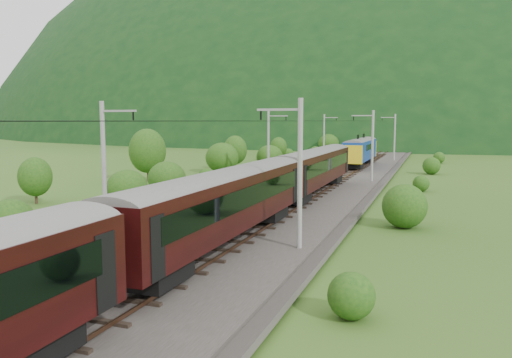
% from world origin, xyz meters
% --- Properties ---
extents(ground, '(600.00, 600.00, 0.00)m').
position_xyz_m(ground, '(0.00, 0.00, 0.00)').
color(ground, '#2B5119').
rests_on(ground, ground).
extents(railbed, '(14.00, 220.00, 0.30)m').
position_xyz_m(railbed, '(0.00, 10.00, 0.15)').
color(railbed, '#38332D').
rests_on(railbed, ground).
extents(track_left, '(2.40, 220.00, 0.27)m').
position_xyz_m(track_left, '(-2.40, 10.00, 0.37)').
color(track_left, brown).
rests_on(track_left, railbed).
extents(track_right, '(2.40, 220.00, 0.27)m').
position_xyz_m(track_right, '(2.40, 10.00, 0.37)').
color(track_right, brown).
rests_on(track_right, railbed).
extents(catenary_left, '(2.54, 192.28, 8.00)m').
position_xyz_m(catenary_left, '(-6.12, 32.00, 4.50)').
color(catenary_left, gray).
rests_on(catenary_left, railbed).
extents(catenary_right, '(2.54, 192.28, 8.00)m').
position_xyz_m(catenary_right, '(6.12, 32.00, 4.50)').
color(catenary_right, gray).
rests_on(catenary_right, railbed).
extents(overhead_wires, '(4.83, 198.00, 0.03)m').
position_xyz_m(overhead_wires, '(0.00, 10.00, 7.10)').
color(overhead_wires, black).
rests_on(overhead_wires, ground).
extents(mountain_main, '(504.00, 360.00, 244.00)m').
position_xyz_m(mountain_main, '(0.00, 260.00, 0.00)').
color(mountain_main, black).
rests_on(mountain_main, ground).
extents(mountain_ridge, '(336.00, 280.00, 132.00)m').
position_xyz_m(mountain_ridge, '(-120.00, 300.00, 0.00)').
color(mountain_ridge, black).
rests_on(mountain_ridge, ground).
extents(train, '(2.79, 112.50, 4.83)m').
position_xyz_m(train, '(2.40, -1.09, 3.33)').
color(train, black).
rests_on(train, ground).
extents(hazard_post_near, '(0.15, 0.15, 1.42)m').
position_xyz_m(hazard_post_near, '(-0.52, 45.33, 1.01)').
color(hazard_post_near, red).
rests_on(hazard_post_near, railbed).
extents(hazard_post_far, '(0.18, 0.18, 1.72)m').
position_xyz_m(hazard_post_far, '(0.57, 25.27, 1.16)').
color(hazard_post_far, red).
rests_on(hazard_post_far, railbed).
extents(signal, '(0.23, 0.23, 2.06)m').
position_xyz_m(signal, '(-4.54, 56.45, 1.51)').
color(signal, black).
rests_on(signal, railbed).
extents(vegetation_left, '(13.51, 145.99, 6.92)m').
position_xyz_m(vegetation_left, '(-13.64, 17.18, 2.40)').
color(vegetation_left, '#1B4612').
rests_on(vegetation_left, ground).
extents(vegetation_right, '(5.10, 107.75, 2.66)m').
position_xyz_m(vegetation_right, '(11.74, 13.86, 1.05)').
color(vegetation_right, '#1B4612').
rests_on(vegetation_right, ground).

